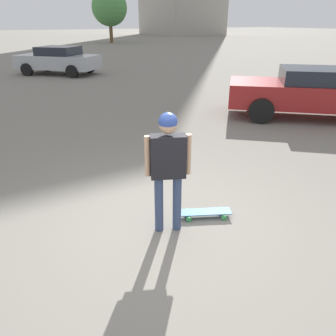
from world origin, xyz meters
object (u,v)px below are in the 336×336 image
at_px(car_parked_near, 315,92).
at_px(person, 168,160).
at_px(car_parked_far, 58,60).
at_px(skateboard, 205,212).

bearing_deg(car_parked_near, person, 64.73).
relative_size(car_parked_near, car_parked_far, 1.12).
bearing_deg(skateboard, car_parked_far, -70.37).
distance_m(skateboard, car_parked_far, 15.25).
distance_m(skateboard, car_parked_near, 6.53).
relative_size(person, car_parked_far, 0.39).
height_order(car_parked_near, car_parked_far, car_parked_near).
height_order(person, skateboard, person).
height_order(skateboard, car_parked_far, car_parked_far).
relative_size(person, skateboard, 2.14).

